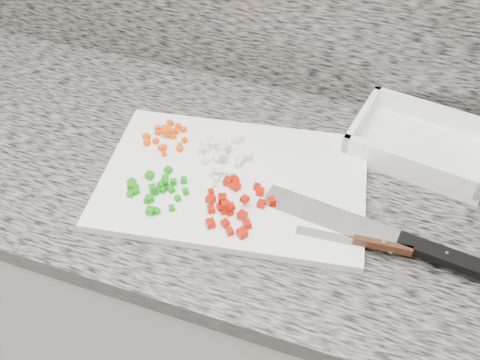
# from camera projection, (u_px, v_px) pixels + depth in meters

# --- Properties ---
(cabinet) EXTENTS (3.92, 0.62, 0.86)m
(cabinet) POSITION_uv_depth(u_px,v_px,m) (210.00, 290.00, 1.41)
(cabinet) COLOR silver
(cabinet) RESTS_ON ground
(countertop) EXTENTS (3.96, 0.64, 0.04)m
(countertop) POSITION_uv_depth(u_px,v_px,m) (201.00, 168.00, 1.09)
(countertop) COLOR slate
(countertop) RESTS_ON cabinet
(cutting_board) EXTENTS (0.54, 0.40, 0.02)m
(cutting_board) POSITION_uv_depth(u_px,v_px,m) (234.00, 181.00, 1.02)
(cutting_board) COLOR white
(cutting_board) RESTS_ON countertop
(carrot_pile) EXTENTS (0.09, 0.10, 0.02)m
(carrot_pile) POSITION_uv_depth(u_px,v_px,m) (166.00, 135.00, 1.09)
(carrot_pile) COLOR #FF4C05
(carrot_pile) RESTS_ON cutting_board
(onion_pile) EXTENTS (0.11, 0.13, 0.03)m
(onion_pile) POSITION_uv_depth(u_px,v_px,m) (223.00, 151.00, 1.06)
(onion_pile) COLOR silver
(onion_pile) RESTS_ON cutting_board
(green_pepper_pile) EXTENTS (0.12, 0.12, 0.02)m
(green_pepper_pile) POSITION_uv_depth(u_px,v_px,m) (155.00, 189.00, 0.99)
(green_pepper_pile) COLOR #158B0C
(green_pepper_pile) RESTS_ON cutting_board
(red_pepper_pile) EXTENTS (0.13, 0.14, 0.03)m
(red_pepper_pile) POSITION_uv_depth(u_px,v_px,m) (233.00, 205.00, 0.96)
(red_pepper_pile) COLOR #B61202
(red_pepper_pile) RESTS_ON cutting_board
(garlic_pile) EXTENTS (0.07, 0.05, 0.01)m
(garlic_pile) POSITION_uv_depth(u_px,v_px,m) (221.00, 177.00, 1.01)
(garlic_pile) COLOR beige
(garlic_pile) RESTS_ON cutting_board
(chef_knife) EXTENTS (0.40, 0.09, 0.02)m
(chef_knife) POSITION_uv_depth(u_px,v_px,m) (403.00, 242.00, 0.90)
(chef_knife) COLOR white
(chef_knife) RESTS_ON cutting_board
(paring_knife) EXTENTS (0.20, 0.03, 0.02)m
(paring_knife) POSITION_uv_depth(u_px,v_px,m) (367.00, 243.00, 0.90)
(paring_knife) COLOR white
(paring_knife) RESTS_ON cutting_board
(tray) EXTENTS (0.30, 0.24, 0.06)m
(tray) POSITION_uv_depth(u_px,v_px,m) (421.00, 145.00, 1.08)
(tray) COLOR white
(tray) RESTS_ON countertop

